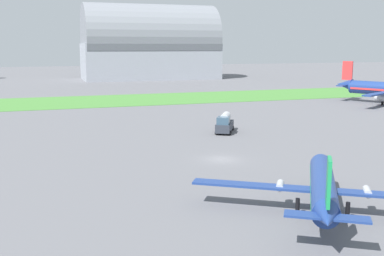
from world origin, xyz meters
The scene contains 5 objects.
ground_plane centered at (0.00, 0.00, 0.00)m, with size 600.00×600.00×0.00m, color slate.
grass_taxiway_strip centered at (0.00, 70.66, 0.04)m, with size 360.00×28.00×0.08m, color #478438.
airplane_foreground_turboprop centered at (0.96, -21.27, 2.56)m, with size 20.46×17.87×6.98m.
fuel_truck_near_gate centered at (7.66, 17.55, 1.58)m, with size 5.31×6.83×3.29m.
hangar_distant centered at (25.86, 150.17, 14.92)m, with size 59.50×29.16×33.03m.
Camera 1 is at (-22.06, -54.26, 14.61)m, focal length 42.96 mm.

